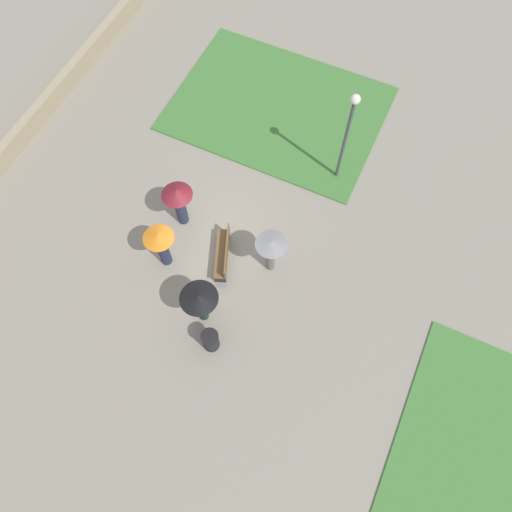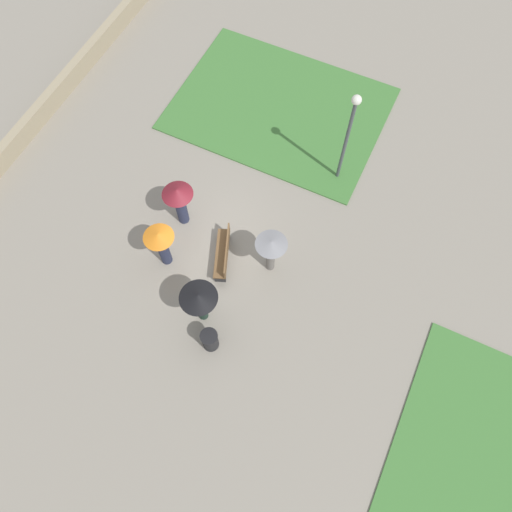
% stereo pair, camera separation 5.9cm
% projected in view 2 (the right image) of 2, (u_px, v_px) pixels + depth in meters
% --- Properties ---
extents(ground_plane, '(90.00, 90.00, 0.00)m').
position_uv_depth(ground_plane, '(215.00, 240.00, 17.35)').
color(ground_plane, gray).
extents(lawn_patch_near, '(6.07, 8.12, 0.06)m').
position_uv_depth(lawn_patch_near, '(279.00, 108.00, 19.84)').
color(lawn_patch_near, '#427A38').
rests_on(lawn_patch_near, ground_plane).
extents(parapet_wall, '(45.00, 0.35, 0.79)m').
position_uv_depth(parapet_wall, '(11.00, 148.00, 18.57)').
color(parapet_wall, tan).
rests_on(parapet_wall, ground_plane).
extents(park_bench, '(1.86, 1.08, 0.90)m').
position_uv_depth(park_bench, '(224.00, 253.00, 16.62)').
color(park_bench, brown).
rests_on(park_bench, ground_plane).
extents(lamp_post, '(0.32, 0.32, 4.16)m').
position_uv_depth(lamp_post, '(349.00, 129.00, 16.05)').
color(lamp_post, '#474C51').
rests_on(lamp_post, ground_plane).
extents(trash_bin, '(0.55, 0.55, 0.92)m').
position_uv_depth(trash_bin, '(210.00, 340.00, 15.36)').
color(trash_bin, '#232326').
rests_on(trash_bin, ground_plane).
extents(crowd_person_grey, '(1.03, 1.03, 1.87)m').
position_uv_depth(crowd_person_grey, '(271.00, 249.00, 15.68)').
color(crowd_person_grey, slate).
rests_on(crowd_person_grey, ground_plane).
extents(crowd_person_orange, '(0.99, 0.99, 1.87)m').
position_uv_depth(crowd_person_orange, '(161.00, 243.00, 15.91)').
color(crowd_person_orange, '#282D47').
rests_on(crowd_person_orange, ground_plane).
extents(crowd_person_black, '(1.18, 1.18, 1.84)m').
position_uv_depth(crowd_person_black, '(199.00, 300.00, 14.91)').
color(crowd_person_black, '#1E3328').
rests_on(crowd_person_black, ground_plane).
extents(crowd_person_maroon, '(1.04, 1.04, 1.92)m').
position_uv_depth(crowd_person_maroon, '(179.00, 199.00, 16.50)').
color(crowd_person_maroon, '#282D47').
rests_on(crowd_person_maroon, ground_plane).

